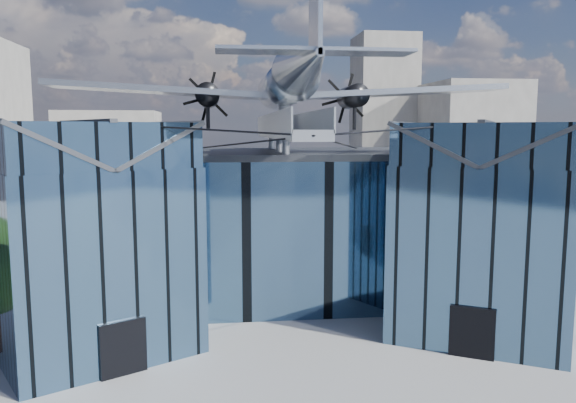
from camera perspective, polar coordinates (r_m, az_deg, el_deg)
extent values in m
plane|color=gray|center=(32.43, 0.43, -13.18)|extent=(120.00, 120.00, 0.00)
cube|color=#426587|center=(39.88, -1.19, -2.22)|extent=(28.00, 14.00, 9.50)
cube|color=#2A2D33|center=(39.36, -1.21, 4.90)|extent=(28.00, 14.00, 0.40)
cube|color=#426587|center=(30.61, -19.30, -5.56)|extent=(11.79, 11.43, 9.50)
cube|color=#426587|center=(29.90, -19.78, 5.44)|extent=(11.56, 11.20, 2.20)
cube|color=#2A2D33|center=(29.32, -23.99, 5.21)|extent=(7.98, 9.23, 2.40)
cube|color=#2A2D33|center=(30.64, -15.74, 5.63)|extent=(7.98, 9.23, 2.40)
cube|color=#2A2D33|center=(29.90, -19.87, 7.64)|extent=(4.30, 7.10, 0.18)
cube|color=black|center=(27.92, -16.40, -14.10)|extent=(2.03, 1.32, 2.60)
cube|color=black|center=(32.20, -11.63, -4.67)|extent=(0.34, 0.34, 9.50)
cube|color=#426587|center=(33.13, 19.05, -4.59)|extent=(11.79, 11.43, 9.50)
cube|color=#426587|center=(32.48, 19.48, 5.57)|extent=(11.56, 11.20, 2.20)
cube|color=#2A2D33|center=(32.70, 15.53, 5.73)|extent=(7.98, 9.23, 2.40)
cube|color=#2A2D33|center=(32.41, 23.47, 5.38)|extent=(7.98, 9.23, 2.40)
cube|color=#2A2D33|center=(32.47, 19.57, 7.59)|extent=(4.30, 7.10, 0.18)
cube|color=black|center=(30.15, 18.18, -12.54)|extent=(2.03, 1.32, 2.60)
cube|color=black|center=(33.73, 11.39, -4.12)|extent=(0.34, 0.34, 9.50)
cube|color=#91969D|center=(33.86, -0.30, 6.88)|extent=(1.80, 21.00, 0.50)
cube|color=#91969D|center=(33.77, -1.84, 7.98)|extent=(0.08, 21.00, 1.10)
cube|color=#91969D|center=(33.97, 1.22, 7.98)|extent=(0.08, 21.00, 1.10)
cylinder|color=#91969D|center=(43.32, -1.73, 6.08)|extent=(0.44, 0.44, 1.35)
cylinder|color=#91969D|center=(37.35, -0.91, 5.89)|extent=(0.44, 0.44, 1.35)
cylinder|color=#91969D|center=(33.37, -0.20, 5.72)|extent=(0.44, 0.44, 1.35)
cylinder|color=#91969D|center=(34.36, -0.40, 8.47)|extent=(0.70, 0.70, 1.40)
cylinder|color=black|center=(26.18, -9.99, 7.31)|extent=(10.55, 6.08, 0.69)
cylinder|color=black|center=(27.67, 12.46, 7.24)|extent=(10.55, 6.08, 0.69)
cylinder|color=black|center=(31.66, -5.32, 5.83)|extent=(6.09, 17.04, 1.19)
cylinder|color=black|center=(32.38, 5.41, 5.86)|extent=(6.09, 17.04, 1.19)
cylinder|color=#B1B7BF|center=(34.45, -0.40, 11.72)|extent=(2.50, 11.00, 2.50)
sphere|color=#B1B7BF|center=(39.91, -1.30, 11.11)|extent=(2.50, 2.50, 2.50)
cube|color=black|center=(38.97, -1.15, 12.22)|extent=(1.60, 1.40, 0.50)
cone|color=#B1B7BF|center=(25.60, 1.91, 13.92)|extent=(2.50, 7.00, 2.50)
cube|color=#B1B7BF|center=(23.60, 2.81, 18.41)|extent=(0.18, 2.40, 3.40)
cube|color=#B1B7BF|center=(23.47, 2.75, 15.01)|extent=(8.00, 1.80, 0.14)
cube|color=#B1B7BF|center=(35.36, -12.15, 10.96)|extent=(14.00, 3.20, 1.08)
cylinder|color=black|center=(35.81, -8.16, 10.60)|extent=(1.44, 3.20, 1.44)
cone|color=black|center=(37.61, -8.09, 10.44)|extent=(0.70, 0.70, 0.70)
cube|color=black|center=(37.76, -8.09, 10.42)|extent=(1.05, 0.06, 3.33)
cube|color=black|center=(37.76, -8.09, 10.42)|extent=(2.53, 0.06, 2.53)
cube|color=black|center=(37.76, -8.09, 10.42)|extent=(3.33, 0.06, 1.05)
cylinder|color=black|center=(35.16, -8.14, 8.66)|extent=(0.24, 0.24, 1.75)
cube|color=#B1B7BF|center=(36.84, 10.50, 10.84)|extent=(14.00, 3.20, 1.08)
cylinder|color=black|center=(36.78, 6.58, 10.53)|extent=(1.44, 3.20, 1.44)
cone|color=black|center=(38.53, 5.95, 10.39)|extent=(0.70, 0.70, 0.70)
cube|color=black|center=(38.68, 5.90, 10.38)|extent=(1.05, 0.06, 3.33)
cube|color=black|center=(38.68, 5.90, 10.38)|extent=(2.53, 0.06, 2.53)
cube|color=black|center=(38.68, 5.90, 10.38)|extent=(3.33, 0.06, 1.05)
cylinder|color=black|center=(36.15, 6.77, 8.64)|extent=(0.24, 0.24, 1.75)
cube|color=gray|center=(85.99, 17.92, 5.39)|extent=(12.00, 14.00, 18.00)
cube|color=gray|center=(86.77, -17.57, 4.10)|extent=(14.00, 10.00, 14.00)
cube|color=gray|center=(91.86, 9.65, 8.24)|extent=(9.00, 9.00, 26.00)
cylinder|color=#311D13|center=(52.73, 23.91, -4.47)|extent=(0.35, 0.35, 2.33)
sphere|color=#264819|center=(52.36, 24.03, -2.23)|extent=(3.28, 3.28, 3.05)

